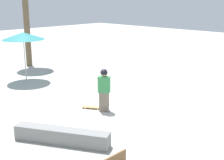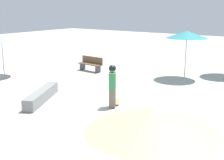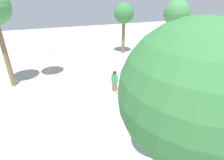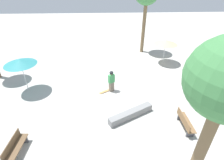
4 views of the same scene
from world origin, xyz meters
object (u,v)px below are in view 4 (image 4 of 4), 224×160
bench_far (15,147)px  shade_umbrella_teal (20,62)px  skateboard (104,92)px  shade_umbrella_tan (166,42)px  concrete_ledge (131,114)px  skater_main (111,80)px  bench_near (185,122)px

bench_far → shade_umbrella_teal: bearing=-161.9°
skateboard → shade_umbrella_tan: bearing=-172.0°
bench_far → shade_umbrella_tan: shade_umbrella_tan is taller
bench_far → shade_umbrella_tan: (9.46, -9.89, 1.63)m
shade_umbrella_teal → skateboard: bearing=-94.9°
concrete_ledge → shade_umbrella_teal: 8.05m
skater_main → skateboard: 0.99m
bench_near → shade_umbrella_teal: size_ratio=0.64×
bench_far → shade_umbrella_teal: (5.31, 1.36, 1.90)m
skateboard → concrete_ledge: concrete_ledge is taller
skateboard → skater_main: bearing=165.5°
shade_umbrella_tan → shade_umbrella_teal: bearing=110.3°
skateboard → bench_far: size_ratio=0.48×
bench_near → shade_umbrella_tan: bearing=170.9°
bench_far → bench_near: bearing=101.7°
skater_main → bench_far: size_ratio=1.01×
skateboard → bench_near: bearing=109.3°
skater_main → skateboard: size_ratio=2.09×
shade_umbrella_tan → bench_near: bearing=171.2°
skateboard → bench_far: 6.43m
bench_near → shade_umbrella_teal: 10.95m
bench_far → shade_umbrella_tan: 13.78m
bench_near → bench_far: size_ratio=0.99×
skater_main → concrete_ledge: 3.04m
concrete_ledge → bench_near: (-1.00, -2.84, 0.20)m
skater_main → concrete_ledge: skater_main is taller
skater_main → shade_umbrella_tan: (4.47, -5.15, 1.17)m
shade_umbrella_teal → bench_near: bearing=-112.4°
bench_near → bench_far: same height
skater_main → shade_umbrella_tan: size_ratio=0.73×
skateboard → bench_near: 5.71m
bench_near → shade_umbrella_tan: shade_umbrella_tan is taller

